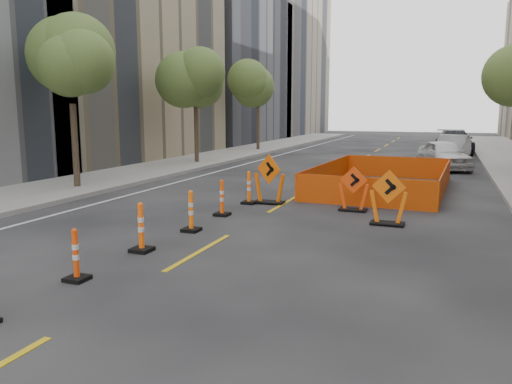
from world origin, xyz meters
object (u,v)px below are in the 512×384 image
at_px(channelizer_5, 191,211).
at_px(chevron_sign_right, 388,198).
at_px(chevron_sign_left, 269,179).
at_px(chevron_sign_center, 353,189).
at_px(channelizer_7, 249,188).
at_px(parked_car_near, 444,155).
at_px(channelizer_4, 141,227).
at_px(channelizer_3, 76,255).
at_px(parked_car_mid, 453,148).
at_px(channelizer_6, 222,198).
at_px(parked_car_far, 454,142).

distance_m(channelizer_5, chevron_sign_right, 5.26).
height_order(channelizer_5, chevron_sign_left, chevron_sign_left).
bearing_deg(chevron_sign_right, chevron_sign_center, 134.80).
xyz_separation_m(chevron_sign_center, chevron_sign_right, (1.21, -1.57, 0.06)).
height_order(channelizer_5, channelizer_7, channelizer_7).
distance_m(channelizer_5, parked_car_near, 17.84).
distance_m(channelizer_4, channelizer_5, 2.03).
distance_m(chevron_sign_left, parked_car_near, 13.57).
height_order(channelizer_3, chevron_sign_right, chevron_sign_right).
distance_m(chevron_sign_center, parked_car_near, 12.97).
bearing_deg(channelizer_4, parked_car_mid, 74.87).
height_order(channelizer_5, channelizer_6, same).
height_order(channelizer_5, chevron_sign_right, chevron_sign_right).
xyz_separation_m(channelizer_5, chevron_sign_center, (3.40, 4.10, 0.16)).
relative_size(channelizer_6, chevron_sign_center, 0.77).
xyz_separation_m(channelizer_7, parked_car_far, (6.54, 23.78, 0.28)).
distance_m(chevron_sign_right, parked_car_near, 14.36).
xyz_separation_m(channelizer_7, chevron_sign_right, (4.63, -1.53, 0.20)).
bearing_deg(parked_car_far, chevron_sign_center, -102.54).
height_order(channelizer_6, parked_car_far, parked_car_far).
relative_size(parked_car_mid, parked_car_far, 0.82).
bearing_deg(parked_car_far, parked_car_near, -98.20).
height_order(channelizer_6, chevron_sign_center, chevron_sign_center).
relative_size(channelizer_3, parked_car_near, 0.22).
bearing_deg(parked_car_mid, parked_car_far, 97.07).
xyz_separation_m(chevron_sign_left, parked_car_mid, (5.78, 17.68, -0.05)).
height_order(channelizer_6, chevron_sign_left, chevron_sign_left).
bearing_deg(channelizer_6, chevron_sign_left, 74.24).
bearing_deg(parked_car_near, channelizer_5, -128.35).
bearing_deg(parked_car_near, chevron_sign_left, -132.10).
bearing_deg(channelizer_6, chevron_sign_center, 30.84).
relative_size(chevron_sign_left, chevron_sign_center, 1.19).
distance_m(channelizer_5, channelizer_6, 2.03).
relative_size(channelizer_7, chevron_sign_left, 0.66).
height_order(channelizer_4, chevron_sign_right, chevron_sign_right).
relative_size(channelizer_4, parked_car_mid, 0.23).
relative_size(chevron_sign_right, parked_car_far, 0.26).
relative_size(channelizer_7, parked_car_near, 0.24).
relative_size(channelizer_4, chevron_sign_left, 0.67).
bearing_deg(parked_car_mid, chevron_sign_left, -99.59).
relative_size(channelizer_4, parked_car_near, 0.24).
bearing_deg(channelizer_5, channelizer_3, -92.40).
distance_m(channelizer_6, chevron_sign_left, 2.43).
relative_size(channelizer_4, channelizer_7, 1.01).
height_order(channelizer_7, chevron_sign_center, chevron_sign_center).
relative_size(channelizer_4, channelizer_5, 1.03).
bearing_deg(chevron_sign_left, chevron_sign_center, 16.98).
xyz_separation_m(chevron_sign_right, parked_car_mid, (1.76, 19.50, 0.03)).
distance_m(channelizer_3, channelizer_5, 4.06).
xyz_separation_m(channelizer_5, chevron_sign_right, (4.61, 2.53, 0.22)).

